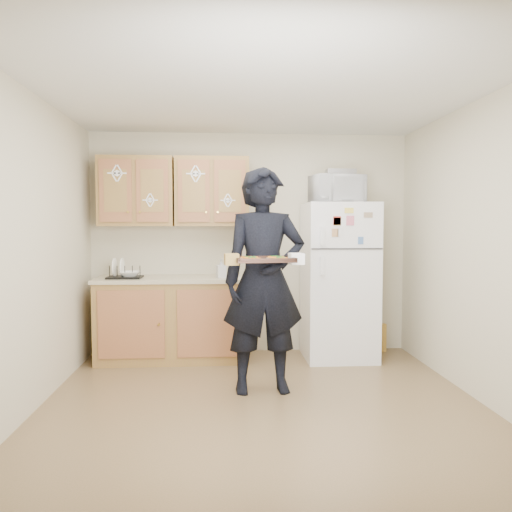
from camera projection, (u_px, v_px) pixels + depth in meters
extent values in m
plane|color=brown|center=(263.00, 406.00, 4.02)|extent=(3.60, 3.60, 0.00)
plane|color=silver|center=(263.00, 91.00, 3.87)|extent=(3.60, 3.60, 0.00)
cube|color=beige|center=(250.00, 244.00, 5.73)|extent=(3.60, 0.04, 2.50)
cube|color=beige|center=(297.00, 274.00, 2.15)|extent=(3.60, 0.04, 2.50)
cube|color=beige|center=(29.00, 253.00, 3.82)|extent=(0.04, 3.60, 2.50)
cube|color=beige|center=(483.00, 251.00, 4.06)|extent=(0.04, 3.60, 2.50)
cube|color=white|center=(339.00, 281.00, 5.46)|extent=(0.75, 0.70, 1.70)
cube|color=olive|center=(174.00, 320.00, 5.41)|extent=(1.60, 0.60, 0.86)
cube|color=beige|center=(173.00, 279.00, 5.38)|extent=(1.64, 0.64, 0.04)
cube|color=olive|center=(137.00, 192.00, 5.43)|extent=(0.80, 0.33, 0.75)
cube|color=olive|center=(212.00, 192.00, 5.49)|extent=(0.80, 0.33, 0.75)
cube|color=#EED354|center=(377.00, 338.00, 5.77)|extent=(0.20, 0.07, 0.32)
imported|color=black|center=(264.00, 280.00, 4.34)|extent=(0.75, 0.52, 1.96)
cube|color=black|center=(264.00, 260.00, 4.03)|extent=(0.50, 0.38, 0.04)
cylinder|color=orange|center=(252.00, 259.00, 3.93)|extent=(0.16, 0.16, 0.02)
cylinder|color=orange|center=(279.00, 259.00, 3.97)|extent=(0.16, 0.16, 0.02)
cylinder|color=orange|center=(250.00, 258.00, 4.09)|extent=(0.16, 0.16, 0.02)
cylinder|color=orange|center=(276.00, 257.00, 4.12)|extent=(0.16, 0.16, 0.02)
imported|color=white|center=(337.00, 189.00, 5.34)|extent=(0.59, 0.46, 0.29)
cube|color=#B0B0B7|center=(340.00, 173.00, 5.36)|extent=(0.31, 0.22, 0.06)
cube|color=black|center=(125.00, 272.00, 5.27)|extent=(0.36, 0.27, 0.14)
imported|color=white|center=(130.00, 274.00, 5.27)|extent=(0.25, 0.25, 0.05)
imported|color=white|center=(221.00, 268.00, 5.31)|extent=(0.11, 0.11, 0.20)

